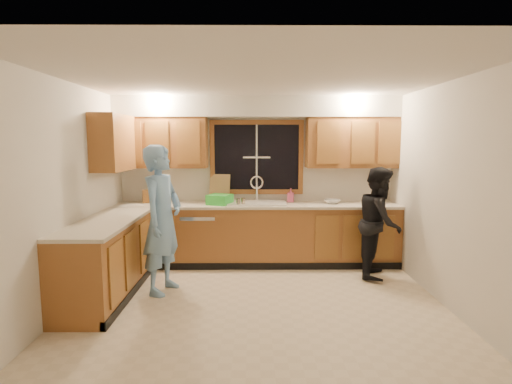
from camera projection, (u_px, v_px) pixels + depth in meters
floor at (258, 306)px, 4.48m from camera, size 4.20×4.20×0.00m
ceiling at (258, 78)px, 4.17m from camera, size 4.20×4.20×0.00m
wall_back at (257, 180)px, 6.21m from camera, size 4.20×0.00×4.20m
wall_left at (64, 196)px, 4.31m from camera, size 0.00×3.80×3.80m
wall_right at (451, 196)px, 4.34m from camera, size 0.00×3.80×3.80m
base_cabinets_back at (257, 235)px, 6.02m from camera, size 4.20×0.60×0.88m
base_cabinets_left at (107, 260)px, 4.76m from camera, size 0.60×1.90×0.88m
countertop_back at (257, 205)px, 5.94m from camera, size 4.20×0.63×0.04m
countertop_left at (107, 222)px, 4.70m from camera, size 0.63×1.90×0.04m
upper_cabinets_left at (162, 143)px, 5.97m from camera, size 1.35×0.33×0.75m
upper_cabinets_right at (352, 143)px, 5.99m from camera, size 1.35×0.33×0.75m
upper_cabinets_return at (113, 143)px, 5.35m from camera, size 0.33×0.90×0.75m
soffit at (257, 107)px, 5.90m from camera, size 4.20×0.35×0.30m
window_frame at (257, 157)px, 6.16m from camera, size 1.44×0.03×1.14m
sink at (257, 207)px, 5.97m from camera, size 0.86×0.52×0.57m
dishwasher at (200, 237)px, 6.00m from camera, size 0.60×0.56×0.82m
stove at (88, 275)px, 4.19m from camera, size 0.58×0.75×0.90m
man at (162, 219)px, 4.84m from camera, size 0.60×0.75×1.80m
woman at (380, 222)px, 5.42m from camera, size 0.78×0.88×1.51m
knife_block at (146, 196)px, 6.05m from camera, size 0.13×0.12×0.20m
cutting_board at (220, 188)px, 6.14m from camera, size 0.33×0.17×0.42m
dish_crate at (220, 199)px, 5.88m from camera, size 0.41×0.39×0.15m
soap_bottle at (291, 195)px, 6.12m from camera, size 0.11×0.11×0.21m
bowl at (332, 201)px, 5.99m from camera, size 0.29×0.29×0.06m
can_left at (243, 202)px, 5.78m from camera, size 0.08×0.08×0.11m
can_right at (238, 202)px, 5.72m from camera, size 0.07×0.07×0.11m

